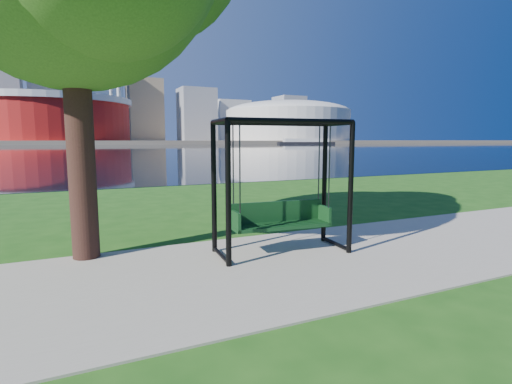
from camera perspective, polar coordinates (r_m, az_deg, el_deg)
ground at (r=7.32m, az=1.99°, el=-9.30°), size 900.00×900.00×0.00m
path at (r=6.90m, az=3.92°, el=-10.25°), size 120.00×4.00×0.03m
river at (r=108.30m, az=-23.73°, el=5.66°), size 900.00×180.00×0.02m
far_bank at (r=312.25m, az=-24.90°, el=6.51°), size 900.00×228.00×2.00m
stadium at (r=241.63m, az=-27.29°, el=9.46°), size 83.00×83.00×32.00m
arena at (r=278.37m, az=4.56°, el=10.21°), size 84.00×84.00×26.56m
skyline at (r=327.37m, az=-26.02°, el=12.58°), size 392.00×66.00×96.50m
swing at (r=7.36m, az=3.62°, el=0.30°), size 2.50×1.26×2.47m
barge at (r=221.22m, az=7.14°, el=7.15°), size 31.69×16.84×3.06m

